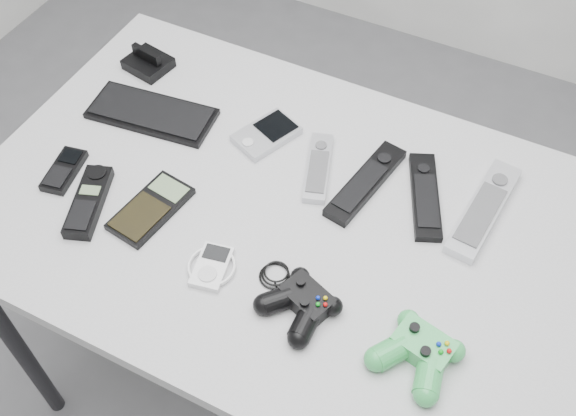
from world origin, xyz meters
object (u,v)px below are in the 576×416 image
at_px(desk, 288,234).
at_px(remote_black_a, 366,182).
at_px(cordless_handset, 89,201).
at_px(remote_black_b, 425,195).
at_px(pda, 266,134).
at_px(remote_silver_b, 484,209).
at_px(mp3_player, 212,266).
at_px(controller_black, 302,302).
at_px(controller_green, 419,351).
at_px(remote_silver_a, 318,167).
at_px(pda_keyboard, 152,113).
at_px(mobile_phone, 64,170).
at_px(calculator, 151,208).

relative_size(desk, remote_black_a, 5.44).
bearing_deg(cordless_handset, remote_black_b, 7.82).
relative_size(pda, cordless_handset, 0.78).
bearing_deg(remote_silver_b, remote_black_a, -165.12).
xyz_separation_m(pda, remote_silver_b, (0.46, 0.01, 0.00)).
distance_m(mp3_player, controller_black, 0.18).
bearing_deg(controller_green, controller_black, -166.89).
distance_m(desk, controller_black, 0.23).
bearing_deg(cordless_handset, remote_silver_a, 17.87).
relative_size(pda_keyboard, pda, 2.08).
relative_size(desk, controller_black, 5.84).
relative_size(desk, controller_green, 8.59).
xyz_separation_m(pda, remote_black_b, (0.35, -0.01, -0.00)).
relative_size(pda_keyboard, remote_black_a, 1.20).
xyz_separation_m(pda, remote_black_a, (0.23, -0.03, 0.00)).
bearing_deg(remote_silver_b, mp3_player, -133.88).
relative_size(pda, remote_silver_a, 0.73).
bearing_deg(remote_silver_b, pda_keyboard, -169.60).
xyz_separation_m(remote_silver_b, mobile_phone, (-0.77, -0.27, -0.00)).
bearing_deg(controller_black, calculator, -169.73).
relative_size(remote_black_b, remote_silver_b, 0.83).
bearing_deg(remote_black_a, cordless_handset, -137.98).
height_order(remote_black_a, remote_black_b, remote_black_a).
bearing_deg(calculator, controller_green, 2.06).
relative_size(cordless_handset, controller_green, 1.17).
bearing_deg(mobile_phone, remote_silver_a, 16.42).
bearing_deg(pda_keyboard, controller_green, -28.51).
relative_size(mobile_phone, calculator, 0.68).
relative_size(remote_silver_b, controller_black, 1.20).
bearing_deg(remote_black_a, remote_silver_a, -166.90).
xyz_separation_m(remote_silver_a, remote_black_b, (0.21, 0.03, 0.00)).
relative_size(remote_black_b, calculator, 1.26).
height_order(desk, calculator, calculator).
relative_size(remote_black_a, mp3_player, 2.41).
relative_size(cordless_handset, calculator, 1.00).
bearing_deg(desk, pda_keyboard, 164.60).
height_order(desk, controller_green, controller_green).
height_order(pda, remote_black_a, remote_black_a).
bearing_deg(mobile_phone, controller_black, -17.72).
bearing_deg(controller_black, pda, 146.50).
bearing_deg(remote_silver_a, cordless_handset, -160.63).
relative_size(pda_keyboard, calculator, 1.62).
distance_m(pda_keyboard, remote_black_b, 0.60).
bearing_deg(remote_silver_b, controller_green, -86.22).
xyz_separation_m(remote_silver_b, cordless_handset, (-0.67, -0.32, 0.00)).
distance_m(pda, remote_black_b, 0.35).
bearing_deg(remote_silver_a, controller_black, -88.92).
bearing_deg(cordless_handset, controller_green, -21.80).
bearing_deg(mp3_player, remote_black_a, 49.33).
bearing_deg(controller_black, remote_silver_b, 77.79).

